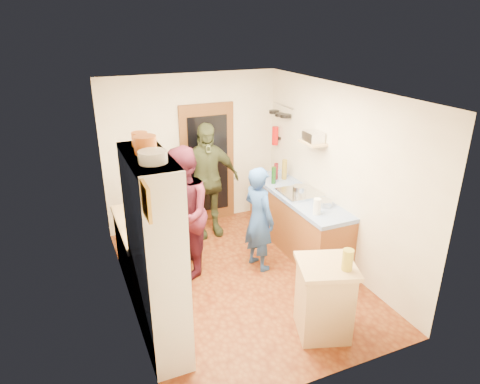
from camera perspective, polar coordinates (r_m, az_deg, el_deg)
floor at (r=6.16m, az=-0.06°, el=-11.42°), size 3.00×4.00×0.02m
ceiling at (r=5.19m, az=-0.07°, el=13.43°), size 3.00×4.00×0.02m
wall_back at (r=7.33m, az=-6.33°, el=5.40°), size 3.00×0.02×2.60m
wall_front at (r=3.98m, az=11.67°, el=-10.19°), size 3.00×0.02×2.60m
wall_left at (r=5.19m, az=-15.58°, el=-2.59°), size 0.02×4.00×2.60m
wall_right at (r=6.26m, az=12.74°, el=2.01°), size 0.02×4.00×2.60m
door_frame at (r=7.44m, az=-4.32°, el=3.72°), size 0.95×0.06×2.10m
door_glass at (r=7.41m, az=-4.23°, el=3.64°), size 0.70×0.02×1.70m
hutch_body at (r=4.60m, az=-11.17°, el=-8.32°), size 0.40×1.20×2.20m
hutch_top_shelf at (r=4.16m, az=-12.26°, el=4.61°), size 0.40×1.14×0.04m
plate_stack at (r=3.90m, az=-11.56°, el=4.62°), size 0.26×0.26×0.11m
orange_pot_a at (r=4.18m, az=-12.52°, el=6.18°), size 0.21×0.21×0.17m
orange_pot_b at (r=4.44m, az=-13.23°, el=6.87°), size 0.16×0.16×0.14m
left_counter_base at (r=6.02m, az=-12.47°, el=-8.04°), size 0.60×1.40×0.85m
left_counter_top at (r=5.81m, az=-12.83°, el=-4.20°), size 0.64×1.44×0.05m
toaster at (r=5.42m, az=-11.59°, el=-4.81°), size 0.24×0.19×0.16m
kettle at (r=5.61m, az=-13.10°, el=-3.90°), size 0.19×0.19×0.18m
orange_bowl at (r=5.88m, az=-12.34°, el=-3.00°), size 0.22×0.22×0.10m
chopping_board at (r=6.25m, az=-13.60°, el=-1.94°), size 0.33×0.26×0.02m
right_counter_base at (r=6.82m, az=7.57°, el=-3.94°), size 0.60×2.20×0.84m
right_counter_top at (r=6.63m, az=7.77°, el=-0.45°), size 0.62×2.22×0.06m
hob at (r=6.59m, az=7.92°, el=-0.13°), size 0.55×0.58×0.04m
pot_on_hob at (r=6.47m, az=7.93°, el=0.26°), size 0.20×0.20×0.13m
bottle_a at (r=6.94m, az=4.50°, el=2.24°), size 0.08×0.08×0.28m
bottle_b at (r=7.13m, az=4.83°, el=2.77°), size 0.08×0.08×0.28m
bottle_c at (r=7.14m, az=5.94°, el=3.02°), size 0.11×0.11×0.34m
paper_towel at (r=5.93m, az=10.25°, el=-1.92°), size 0.11×0.11×0.23m
mixing_bowl at (r=6.24m, az=11.15°, el=-1.44°), size 0.29×0.29×0.09m
island_base at (r=5.09m, az=11.11°, el=-14.01°), size 0.70×0.70×0.86m
island_top at (r=4.84m, az=11.50°, el=-9.65°), size 0.79×0.79×0.05m
cutting_board at (r=4.86m, az=10.78°, el=-9.29°), size 0.42×0.38×0.02m
oil_jar at (r=4.72m, az=14.15°, el=-8.75°), size 0.15×0.15×0.24m
pan_rail at (r=7.27m, az=5.86°, el=11.38°), size 0.02×0.65×0.02m
pan_hang_a at (r=7.12m, az=6.08°, el=10.07°), size 0.18×0.18×0.05m
pan_hang_b at (r=7.30m, az=5.30°, el=10.23°), size 0.16×0.16×0.05m
pan_hang_c at (r=7.47m, az=4.56°, el=10.61°), size 0.17×0.17×0.05m
wall_shelf at (r=6.41m, az=9.69°, el=6.49°), size 0.26×0.42×0.03m
radio at (r=6.39m, az=9.74°, el=7.27°), size 0.23×0.31×0.15m
ext_bracket at (r=7.56m, az=5.10°, el=7.16°), size 0.06×0.10×0.04m
fire_extinguisher at (r=7.52m, az=4.71°, el=7.48°), size 0.11×0.11×0.32m
picture_frame at (r=3.48m, az=-12.41°, el=-1.20°), size 0.03×0.25×0.30m
person_hob at (r=6.06m, az=2.88°, el=-3.59°), size 0.49×0.63×1.54m
person_left at (r=5.91m, az=-7.40°, el=-2.70°), size 0.85×1.01×1.86m
person_back at (r=6.95m, az=-4.45°, el=1.53°), size 1.14×0.52×1.91m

